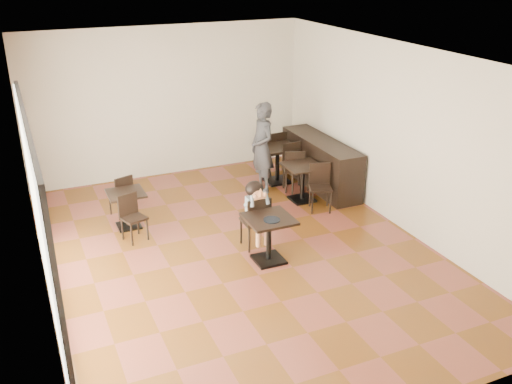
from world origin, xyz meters
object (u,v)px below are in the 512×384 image
chair_left_b (134,218)px  chair_back_a (273,152)px  adult_patron (262,148)px  cafe_table_left (127,210)px  cafe_table_back (277,164)px  child (255,215)px  child_table (269,239)px  child_chair (255,221)px  chair_mid_b (320,188)px  chair_left_a (121,195)px  chair_mid_a (294,169)px  chair_back_b (296,168)px  cafe_table_mid (302,183)px

chair_left_b → chair_back_a: chair_back_a is taller
adult_patron → chair_left_b: 3.14m
cafe_table_left → chair_left_b: 0.55m
cafe_table_back → child: bearing=-123.1°
child_table → cafe_table_left: child_table is taller
child_chair → cafe_table_left: bearing=-41.4°
adult_patron → cafe_table_back: (0.49, 0.30, -0.52)m
chair_mid_b → chair_left_a: 3.73m
cafe_table_left → chair_mid_a: (3.50, 0.34, 0.11)m
chair_left_a → chair_back_b: size_ratio=0.83×
chair_mid_b → chair_mid_a: bearing=111.4°
adult_patron → chair_left_a: 2.93m
child → chair_mid_b: (1.71, 0.82, -0.13)m
child_table → chair_left_b: 2.38m
chair_back_b → chair_back_a: bearing=87.4°
child_table → chair_mid_b: (1.71, 1.37, 0.07)m
child_table → chair_mid_b: size_ratio=0.85×
cafe_table_left → chair_left_a: (0.00, 0.55, 0.07)m
child_chair → child: bearing=90.0°
child_table → chair_left_a: size_ratio=0.95×
chair_left_a → chair_left_b: (0.00, -1.10, 0.00)m
cafe_table_mid → chair_left_a: bearing=167.5°
child_table → child_chair: child_chair is taller
cafe_table_mid → cafe_table_back: bearing=91.7°
chair_left_b → adult_patron: bearing=2.3°
adult_patron → chair_mid_b: size_ratio=2.07×
child_chair → chair_mid_a: 2.57m
child → chair_left_a: child is taller
cafe_table_left → cafe_table_back: 3.49m
cafe_table_back → cafe_table_mid: bearing=-88.3°
child → adult_patron: (1.10, 2.14, 0.35)m
chair_mid_b → child_chair: bearing=-133.1°
chair_mid_b → child_table: bearing=-120.0°
chair_back_a → chair_left_a: bearing=11.2°
child_chair → cafe_table_mid: (1.62, 1.37, -0.09)m
child → chair_mid_a: (1.71, 1.92, -0.13)m
child_table → chair_left_a: bearing=123.7°
child_table → chair_left_a: 3.22m
child_table → child: size_ratio=0.66×
cafe_table_mid → cafe_table_left: cafe_table_mid is taller
cafe_table_mid → adult_patron: bearing=123.9°
chair_mid_a → chair_left_b: chair_mid_a is taller
cafe_table_mid → chair_mid_a: 0.56m
child → chair_back_b: 2.58m
child_chair → cafe_table_back: size_ratio=1.13×
cafe_table_left → chair_back_a: (3.54, 1.42, 0.15)m
child_chair → chair_back_a: size_ratio=0.94×
child → chair_mid_a: size_ratio=1.29×
chair_mid_b → chair_back_b: (0.04, 1.08, 0.04)m
child_chair → cafe_table_mid: child_chair is taller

